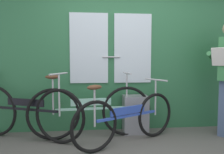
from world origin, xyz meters
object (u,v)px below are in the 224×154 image
Objects in this scene: trash_bin_by_wall at (135,114)px; bicycle_leaning_behind at (25,112)px; bicycle_by_pole at (127,118)px; bicycle_near_door at (91,111)px.

bicycle_leaning_behind is at bearing -174.96° from trash_bin_by_wall.
trash_bin_by_wall is at bearing 37.51° from bicycle_by_pole.
bicycle_by_pole reaches higher than trash_bin_by_wall.
bicycle_leaning_behind is 1.15× the size of bicycle_by_pole.
trash_bin_by_wall is (1.62, 0.14, -0.11)m from bicycle_leaning_behind.
bicycle_near_door is 1.21× the size of bicycle_by_pole.
bicycle_by_pole is at bearing -114.18° from trash_bin_by_wall.
bicycle_near_door reaches higher than bicycle_by_pole.
bicycle_near_door is at bearing 20.64° from bicycle_leaning_behind.
trash_bin_by_wall is at bearing 8.50° from bicycle_near_door.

